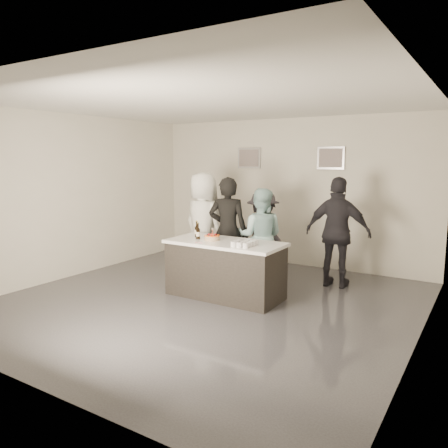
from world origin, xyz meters
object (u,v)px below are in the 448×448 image
Objects in this scene: beer_bottle_b at (198,231)px; person_main_blue at (260,236)px; person_guest_back at (263,234)px; bar_counter at (225,269)px; person_guest_left at (203,224)px; beer_bottle_a at (197,229)px; cake at (212,238)px; person_guest_right at (338,232)px; person_main_black at (228,230)px.

beer_bottle_b is 1.22m from person_main_blue.
beer_bottle_b is at bearing 90.49° from person_guest_back.
person_guest_back is at bearing 93.12° from bar_counter.
person_guest_left is (-1.04, 0.91, 0.52)m from bar_counter.
bar_counter is 0.96× the size of person_guest_left.
person_main_blue reaches higher than beer_bottle_a.
person_main_blue reaches higher than cake.
cake is (-0.23, -0.03, 0.49)m from bar_counter.
person_guest_back is at bearing -0.74° from person_guest_right.
beer_bottle_b is 0.15× the size of person_main_blue.
beer_bottle_b is 1.14m from person_guest_left.
bar_counter is at bearing -8.42° from beer_bottle_a.
person_main_blue is 0.87× the size of person_guest_left.
cake is 1.51m from person_guest_back.
cake is at bearing 146.99° from person_guest_left.
beer_bottle_b is 0.14× the size of person_main_black.
person_guest_right reaches higher than person_guest_back.
person_main_blue is at bearing 83.30° from bar_counter.
cake is 0.94× the size of beer_bottle_a.
beer_bottle_a is at bearing 34.07° from person_guest_right.
cake is 0.26m from beer_bottle_b.
person_guest_left reaches higher than person_guest_back.
person_main_black is (-0.16, 0.74, 0.00)m from cake.
beer_bottle_b reaches higher than bar_counter.
beer_bottle_b is 0.16× the size of person_guest_back.
bar_counter is at bearing 107.92° from person_guest_back.
person_guest_right is (1.33, 1.50, 0.49)m from bar_counter.
cake is 2.18m from person_guest_right.
beer_bottle_b is at bearing 39.10° from person_guest_right.
cake is 0.76m from person_main_black.
person_main_blue is 1.32m from person_guest_right.
person_guest_left is at bearing 120.36° from beer_bottle_b.
person_main_black is 1.89m from person_guest_right.
bar_counter is at bearing 6.67° from cake.
bar_counter is 1.07m from person_main_blue.
person_guest_right is (1.56, 1.52, 0.01)m from cake.
person_main_blue is 0.52m from person_guest_back.
cake is 0.13× the size of person_guest_left.
cake is at bearing 9.72° from beer_bottle_b.
person_main_black reaches higher than person_main_blue.
person_guest_back reaches higher than beer_bottle_b.
person_main_blue reaches higher than bar_counter.
person_guest_back reaches higher than beer_bottle_a.
person_guest_back is (0.39, 1.54, -0.23)m from beer_bottle_b.
person_guest_back is (0.15, 1.49, -0.14)m from cake.
bar_counter is 7.15× the size of beer_bottle_b.
person_main_black is 0.58m from person_main_blue.
cake is 0.94× the size of beer_bottle_b.
cake is 1.24m from person_guest_left.
beer_bottle_b is at bearing -49.08° from beer_bottle_a.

